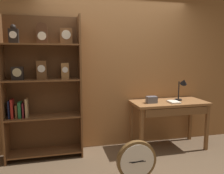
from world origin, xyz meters
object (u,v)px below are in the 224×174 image
bookshelf (42,86)px  workbench (170,108)px  desk_lamp (182,86)px  round_clock_large (137,162)px  toolbox_small (152,100)px  open_repair_manual (174,102)px

bookshelf → workbench: bearing=-4.8°
desk_lamp → round_clock_large: desk_lamp is taller
bookshelf → toolbox_small: (1.71, -0.18, -0.26)m
desk_lamp → toolbox_small: desk_lamp is taller
bookshelf → round_clock_large: 1.77m
workbench → open_repair_manual: bearing=-69.9°
workbench → round_clock_large: workbench is taller
toolbox_small → round_clock_large: 1.17m
workbench → round_clock_large: bearing=-135.8°
workbench → round_clock_large: (-0.89, -0.86, -0.43)m
bookshelf → toolbox_small: bookshelf is taller
workbench → toolbox_small: (-0.34, -0.01, 0.16)m
desk_lamp → open_repair_manual: (-0.22, -0.12, -0.24)m
workbench → round_clock_large: 1.31m
open_repair_manual → toolbox_small: bearing=171.5°
toolbox_small → workbench: bearing=2.4°
toolbox_small → round_clock_large: toolbox_small is taller
bookshelf → desk_lamp: bearing=-3.2°
open_repair_manual → bookshelf: bearing=174.9°
bookshelf → desk_lamp: (2.29, -0.13, -0.05)m
round_clock_large → workbench: bearing=44.2°
round_clock_large → bookshelf: bearing=138.2°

